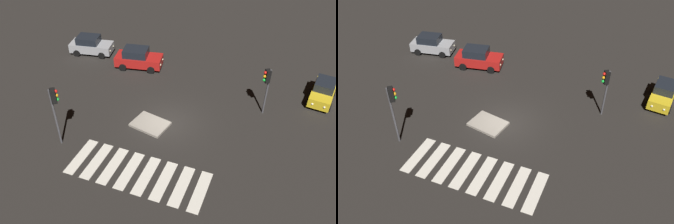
{
  "view_description": "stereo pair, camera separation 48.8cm",
  "coord_description": "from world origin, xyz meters",
  "views": [
    {
      "loc": [
        7.13,
        -18.5,
        16.54
      ],
      "look_at": [
        0.0,
        0.0,
        1.0
      ],
      "focal_mm": 38.12,
      "sensor_mm": 36.0,
      "label": 1
    },
    {
      "loc": [
        7.58,
        -18.32,
        16.54
      ],
      "look_at": [
        0.0,
        0.0,
        1.0
      ],
      "focal_mm": 38.12,
      "sensor_mm": 36.0,
      "label": 2
    }
  ],
  "objects": [
    {
      "name": "car_yellow",
      "position": [
        10.2,
        7.01,
        0.79
      ],
      "size": [
        2.13,
        3.86,
        1.62
      ],
      "rotation": [
        0.0,
        0.0,
        -1.7
      ],
      "color": "gold",
      "rests_on": "ground"
    },
    {
      "name": "traffic_light_south",
      "position": [
        -5.87,
        -4.45,
        3.28
      ],
      "size": [
        0.53,
        0.54,
        4.33
      ],
      "rotation": [
        0.0,
        0.0,
        0.65
      ],
      "color": "#47474C",
      "rests_on": "ground"
    },
    {
      "name": "ground_plane",
      "position": [
        0.0,
        0.0,
        0.0
      ],
      "size": [
        80.0,
        80.0,
        0.0
      ],
      "primitive_type": "plane",
      "color": "black"
    },
    {
      "name": "car_silver",
      "position": [
        -10.5,
        7.11,
        0.85
      ],
      "size": [
        4.15,
        2.39,
        1.72
      ],
      "rotation": [
        0.0,
        0.0,
        0.18
      ],
      "color": "#9EA0A5",
      "rests_on": "ground"
    },
    {
      "name": "traffic_island",
      "position": [
        -1.1,
        -0.69,
        0.09
      ],
      "size": [
        2.81,
        2.33,
        0.18
      ],
      "color": "gray",
      "rests_on": "ground"
    },
    {
      "name": "car_red",
      "position": [
        -5.28,
        6.39,
        0.88
      ],
      "size": [
        4.33,
        2.5,
        1.8
      ],
      "rotation": [
        0.0,
        0.0,
        0.18
      ],
      "color": "red",
      "rests_on": "ground"
    },
    {
      "name": "traffic_light_north",
      "position": [
        6.05,
        3.6,
        2.83
      ],
      "size": [
        0.53,
        0.54,
        3.73
      ],
      "rotation": [
        0.0,
        0.0,
        -2.61
      ],
      "color": "#47474C",
      "rests_on": "ground"
    },
    {
      "name": "crosswalk_near",
      "position": [
        0.0,
        -5.21,
        0.01
      ],
      "size": [
        8.75,
        3.2,
        0.02
      ],
      "color": "silver",
      "rests_on": "ground"
    }
  ]
}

